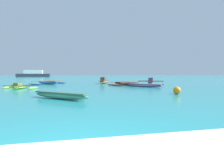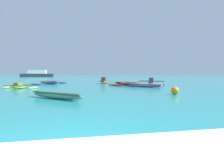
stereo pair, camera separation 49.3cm
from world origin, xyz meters
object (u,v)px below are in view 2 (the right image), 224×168
(moored_boat_0, at_px, (105,81))
(moored_boat_4, at_px, (49,82))
(moored_boat_1, at_px, (126,84))
(moored_boat_3, at_px, (145,85))
(moored_boat_2, at_px, (151,82))
(mooring_buoy_0, at_px, (175,91))
(moored_boat_5, at_px, (57,95))
(moored_boat_6, at_px, (20,87))
(distant_ferry, at_px, (37,74))

(moored_boat_0, relative_size, moored_boat_4, 0.82)
(moored_boat_1, distance_m, moored_boat_3, 3.39)
(moored_boat_2, bearing_deg, mooring_buoy_0, -167.85)
(moored_boat_3, bearing_deg, moored_boat_5, -98.80)
(moored_boat_1, relative_size, moored_boat_6, 1.43)
(moored_boat_4, bearing_deg, moored_boat_1, 19.18)
(moored_boat_0, bearing_deg, moored_boat_4, 115.33)
(moored_boat_2, distance_m, distant_ferry, 58.30)
(moored_boat_2, bearing_deg, moored_boat_4, 99.34)
(moored_boat_1, xyz_separation_m, moored_boat_2, (3.46, 0.17, 0.10))
(moored_boat_1, height_order, moored_boat_3, moored_boat_1)
(moored_boat_1, bearing_deg, distant_ferry, 170.35)
(moored_boat_6, bearing_deg, mooring_buoy_0, -98.09)
(moored_boat_3, bearing_deg, moored_boat_6, -141.69)
(moored_boat_1, xyz_separation_m, mooring_buoy_0, (1.03, -9.81, 0.07))
(moored_boat_4, relative_size, distant_ferry, 0.41)
(moored_boat_2, xyz_separation_m, moored_boat_6, (-14.95, -2.94, -0.11))
(moored_boat_0, xyz_separation_m, moored_boat_4, (-7.88, -0.19, -0.11))
(moored_boat_1, xyz_separation_m, distant_ferry, (-22.53, 52.35, 0.89))
(moored_boat_4, xyz_separation_m, distant_ferry, (-12.60, 48.22, 0.88))
(mooring_buoy_0, height_order, distant_ferry, distant_ferry)
(moored_boat_0, xyz_separation_m, moored_boat_1, (2.05, -4.32, -0.12))
(mooring_buoy_0, xyz_separation_m, distant_ferry, (-23.56, 62.16, 0.82))
(moored_boat_5, bearing_deg, moored_boat_1, 95.55)
(moored_boat_3, relative_size, distant_ferry, 0.29)
(moored_boat_1, distance_m, mooring_buoy_0, 9.86)
(moored_boat_2, height_order, distant_ferry, distant_ferry)
(moored_boat_2, distance_m, moored_boat_4, 13.96)
(moored_boat_0, distance_m, moored_boat_3, 8.17)
(moored_boat_6, bearing_deg, distant_ferry, 32.57)
(mooring_buoy_0, bearing_deg, distant_ferry, 110.76)
(moored_boat_1, bearing_deg, moored_boat_6, -109.38)
(mooring_buoy_0, bearing_deg, moored_boat_4, 128.18)
(moored_boat_5, height_order, mooring_buoy_0, mooring_buoy_0)
(moored_boat_3, bearing_deg, moored_boat_0, 154.31)
(moored_boat_1, relative_size, moored_boat_2, 1.25)
(moored_boat_4, bearing_deg, moored_boat_6, -60.95)
(moored_boat_3, height_order, moored_boat_4, moored_boat_4)
(moored_boat_4, height_order, moored_boat_6, moored_boat_6)
(moored_boat_1, height_order, moored_boat_2, moored_boat_2)
(moored_boat_0, xyz_separation_m, distant_ferry, (-20.49, 48.03, 0.77))
(moored_boat_6, bearing_deg, moored_boat_2, -57.64)
(moored_boat_6, bearing_deg, moored_boat_5, -128.84)
(moored_boat_3, xyz_separation_m, moored_boat_4, (-11.27, 7.25, 0.03))
(moored_boat_0, distance_m, distant_ferry, 52.23)
(moored_boat_1, height_order, mooring_buoy_0, mooring_buoy_0)
(moored_boat_5, bearing_deg, moored_boat_0, 110.79)
(moored_boat_5, height_order, distant_ferry, distant_ferry)
(moored_boat_6, height_order, mooring_buoy_0, moored_boat_6)
(moored_boat_0, relative_size, moored_boat_3, 1.18)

